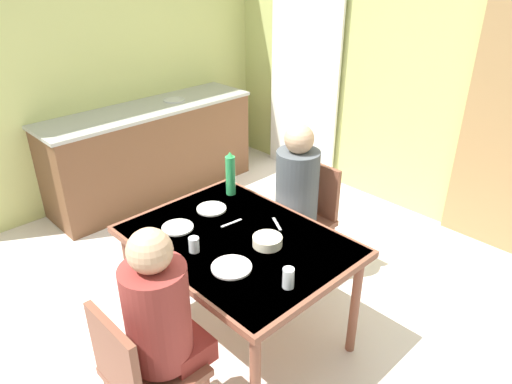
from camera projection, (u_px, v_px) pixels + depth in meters
ground_plane at (230, 310)px, 3.30m from camera, size 5.76×5.76×0.00m
wall_back at (420, 75)px, 4.08m from camera, size 4.62×0.10×2.53m
wall_left at (116, 64)px, 4.47m from camera, size 0.10×3.33×2.53m
curtain_panel at (304, 76)px, 4.89m from camera, size 0.90×0.03×2.12m
kitchen_counter at (152, 151)px, 4.68m from camera, size 0.61×2.10×0.91m
dining_table at (238, 249)px, 2.79m from camera, size 1.29×0.96×0.74m
chair_near_diner at (141, 373)px, 2.19m from camera, size 0.40×0.40×0.87m
chair_far_diner at (307, 214)px, 3.49m from camera, size 0.40×0.40×0.87m
person_near_diner at (160, 312)px, 2.15m from camera, size 0.30×0.37×0.77m
person_far_diner at (296, 185)px, 3.28m from camera, size 0.30×0.37×0.77m
water_bottle_green_near at (230, 174)px, 3.19m from camera, size 0.07×0.07×0.31m
serving_bowl_center at (267, 241)px, 2.68m from camera, size 0.17×0.17×0.05m
dinner_plate_near_left at (211, 209)px, 3.05m from camera, size 0.19×0.19×0.01m
dinner_plate_near_right at (178, 227)px, 2.85m from camera, size 0.19×0.19×0.01m
dinner_plate_far_center at (232, 267)px, 2.50m from camera, size 0.22×0.22×0.01m
drinking_glass_by_near_diner at (288, 278)px, 2.34m from camera, size 0.06×0.06×0.11m
drinking_glass_by_far_diner at (194, 245)px, 2.62m from camera, size 0.06×0.06×0.09m
cutlery_knife_near at (277, 224)px, 2.89m from camera, size 0.14×0.09×0.00m
cutlery_fork_near at (232, 223)px, 2.90m from camera, size 0.03×0.15×0.00m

